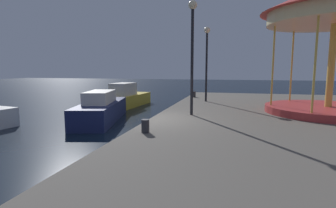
{
  "coord_description": "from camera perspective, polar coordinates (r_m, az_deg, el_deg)",
  "views": [
    {
      "loc": [
        3.13,
        -9.54,
        2.7
      ],
      "look_at": [
        0.1,
        2.46,
        1.05
      ],
      "focal_mm": 28.05,
      "sensor_mm": 36.0,
      "label": 1
    }
  ],
  "objects": [
    {
      "name": "motorboat_yellow",
      "position": [
        19.43,
        -8.91,
        1.39
      ],
      "size": [
        2.01,
        4.75,
        1.73
      ],
      "color": "gold",
      "rests_on": "ground"
    },
    {
      "name": "bollard_south",
      "position": [
        18.04,
        5.66,
        2.13
      ],
      "size": [
        0.24,
        0.24,
        0.4
      ],
      "primitive_type": "cylinder",
      "color": "#2D2D33",
      "rests_on": "quay_dock"
    },
    {
      "name": "lamp_post_near_edge",
      "position": [
        10.95,
        5.31,
        13.97
      ],
      "size": [
        0.36,
        0.36,
        4.61
      ],
      "color": "black",
      "rests_on": "quay_dock"
    },
    {
      "name": "bollard_center",
      "position": [
        7.95,
        -4.95,
        -4.79
      ],
      "size": [
        0.24,
        0.24,
        0.4
      ],
      "primitive_type": "cylinder",
      "color": "#2D2D33",
      "rests_on": "quay_dock"
    },
    {
      "name": "lamp_post_mid_promenade",
      "position": [
        15.7,
        8.42,
        11.33
      ],
      "size": [
        0.36,
        0.36,
        4.32
      ],
      "color": "black",
      "rests_on": "quay_dock"
    },
    {
      "name": "ground_plane",
      "position": [
        10.4,
        -3.89,
        -7.49
      ],
      "size": [
        120.0,
        120.0,
        0.0
      ],
      "primitive_type": "plane",
      "color": "black"
    },
    {
      "name": "carousel",
      "position": [
        13.33,
        32.61,
        16.07
      ],
      "size": [
        5.93,
        5.93,
        5.53
      ],
      "color": "#B23333",
      "rests_on": "quay_dock"
    },
    {
      "name": "motorboat_navy",
      "position": [
        14.15,
        -14.33,
        -1.12
      ],
      "size": [
        2.92,
        5.76,
        1.59
      ],
      "color": "#19214C",
      "rests_on": "ground"
    }
  ]
}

